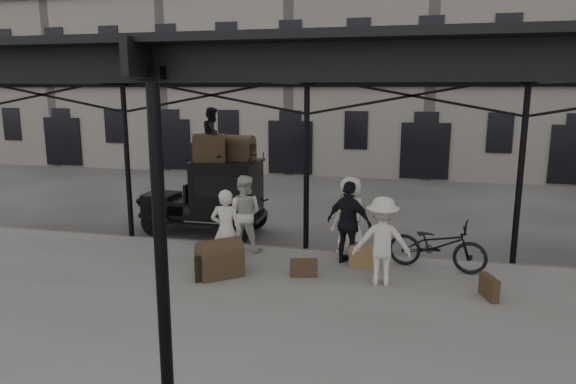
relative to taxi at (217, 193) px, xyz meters
name	(u,v)px	position (x,y,z in m)	size (l,w,h in m)	color
ground	(288,281)	(2.94, -3.32, -1.20)	(120.00, 120.00, 0.00)	#383533
platform	(263,316)	(2.94, -5.32, -1.13)	(28.00, 8.00, 0.15)	slate
canopy	(265,66)	(2.94, -5.04, 3.39)	(22.50, 9.00, 4.74)	black
building_frontage	(366,36)	(2.94, 14.68, 5.80)	(64.00, 8.00, 14.00)	slate
taxi	(217,193)	(0.00, 0.00, 0.00)	(3.65, 1.55, 2.18)	black
porter_left	(226,231)	(1.52, -3.37, -0.11)	(0.69, 0.45, 1.88)	beige
porter_midleft	(244,213)	(1.44, -1.88, -0.08)	(0.95, 0.74, 1.96)	beige
porter_centre	(350,216)	(4.09, -1.52, -0.07)	(0.96, 0.62, 1.96)	beige
porter_official	(349,223)	(4.14, -2.23, -0.07)	(1.16, 0.48, 1.97)	black
porter_right	(382,241)	(4.96, -3.37, -0.12)	(1.21, 0.70, 1.88)	beige
bicycle	(437,245)	(6.14, -2.17, -0.48)	(0.77, 2.20, 1.16)	black
porter_roof	(213,134)	(-0.03, -0.10, 1.74)	(0.74, 0.58, 1.53)	black
steamer_trunk_roof_near	(210,150)	(-0.08, -0.25, 1.31)	(0.90, 0.55, 0.66)	#493B22
steamer_trunk_roof_far	(240,150)	(0.67, 0.20, 1.28)	(0.83, 0.51, 0.61)	#493B22
steamer_trunk_platform	(220,261)	(1.49, -3.74, -0.70)	(0.96, 0.58, 0.70)	#493B22
wicker_hamper	(364,256)	(4.51, -2.34, -0.80)	(0.60, 0.45, 0.50)	olive
suitcase_upright	(489,287)	(7.08, -3.67, -0.83)	(0.15, 0.60, 0.45)	#493B22
suitcase_flat	(304,268)	(3.30, -3.34, -0.85)	(0.60, 0.15, 0.40)	#493B22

